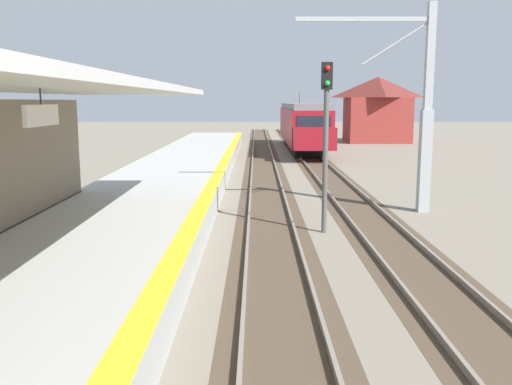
# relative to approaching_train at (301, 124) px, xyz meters

# --- Properties ---
(station_platform) EXTENTS (5.00, 80.00, 0.91)m
(station_platform) POSITION_rel_approaching_train_xyz_m (-7.80, -30.07, -1.73)
(station_platform) COLOR #A8A8A3
(station_platform) RESTS_ON ground
(track_pair_nearest_platform) EXTENTS (2.34, 120.00, 0.16)m
(track_pair_nearest_platform) POSITION_rel_approaching_train_xyz_m (-3.40, -26.07, -2.13)
(track_pair_nearest_platform) COLOR #4C3D2D
(track_pair_nearest_platform) RESTS_ON ground
(track_pair_middle) EXTENTS (2.34, 120.00, 0.16)m
(track_pair_middle) POSITION_rel_approaching_train_xyz_m (-0.00, -26.07, -2.13)
(track_pair_middle) COLOR #4C3D2D
(track_pair_middle) RESTS_ON ground
(approaching_train) EXTENTS (2.93, 19.60, 4.76)m
(approaching_train) POSITION_rel_approaching_train_xyz_m (0.00, 0.00, 0.00)
(approaching_train) COLOR maroon
(approaching_train) RESTS_ON ground
(rail_signal_post) EXTENTS (0.32, 0.34, 5.20)m
(rail_signal_post) POSITION_rel_approaching_train_xyz_m (-1.76, -29.24, 1.02)
(rail_signal_post) COLOR #4C4C4C
(rail_signal_post) RESTS_ON ground
(catenary_pylon_far_side) EXTENTS (5.00, 0.40, 7.50)m
(catenary_pylon_far_side) POSITION_rel_approaching_train_xyz_m (2.00, -25.92, 1.43)
(catenary_pylon_far_side) COLOR #9EA3A8
(catenary_pylon_far_side) RESTS_ON ground
(distant_trackside_house) EXTENTS (6.60, 5.28, 6.40)m
(distant_trackside_house) POSITION_rel_approaching_train_xyz_m (8.09, 9.10, 1.16)
(distant_trackside_house) COLOR maroon
(distant_trackside_house) RESTS_ON ground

